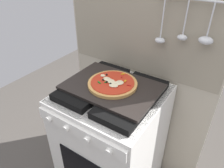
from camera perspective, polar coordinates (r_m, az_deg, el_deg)
kitchen_backsplash at (r=1.55m, az=6.92°, el=1.24°), size 1.10×0.09×1.55m
stove at (r=1.54m, az=-0.03°, el=-15.08°), size 0.60×0.64×0.90m
baking_tray at (r=1.24m, az=0.00°, el=-0.70°), size 0.54×0.38×0.02m
pizza_left at (r=1.23m, az=0.17°, el=0.18°), size 0.29×0.29×0.03m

